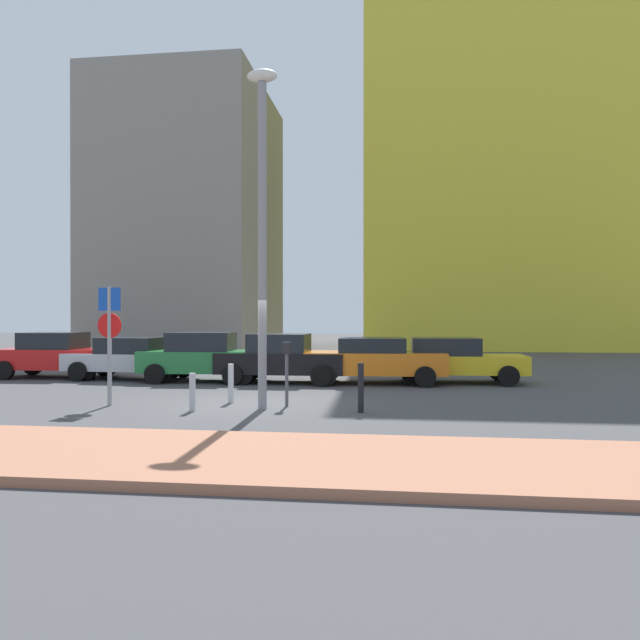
# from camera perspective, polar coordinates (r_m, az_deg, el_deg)

# --- Properties ---
(ground_plane) EXTENTS (120.00, 120.00, 0.00)m
(ground_plane) POSITION_cam_1_polar(r_m,az_deg,el_deg) (14.88, -6.46, -7.89)
(ground_plane) COLOR #424244
(sidewalk_brick) EXTENTS (40.00, 3.25, 0.14)m
(sidewalk_brick) POSITION_cam_1_polar(r_m,az_deg,el_deg) (9.42, -15.16, -12.28)
(sidewalk_brick) COLOR #9E664C
(sidewalk_brick) RESTS_ON ground
(parked_car_red) EXTENTS (4.25, 2.12, 1.58)m
(parked_car_red) POSITION_cam_1_polar(r_m,az_deg,el_deg) (22.83, -23.68, -3.03)
(parked_car_red) COLOR red
(parked_car_red) RESTS_ON ground
(parked_car_silver) EXTENTS (4.44, 2.07, 1.42)m
(parked_car_silver) POSITION_cam_1_polar(r_m,az_deg,el_deg) (21.29, -17.38, -3.44)
(parked_car_silver) COLOR #B7BABF
(parked_car_silver) RESTS_ON ground
(parked_car_green) EXTENTS (4.22, 2.12, 1.61)m
(parked_car_green) POSITION_cam_1_polar(r_m,az_deg,el_deg) (20.01, -10.89, -3.42)
(parked_car_green) COLOR #237238
(parked_car_green) RESTS_ON ground
(parked_car_black) EXTENTS (4.06, 2.01, 1.57)m
(parked_car_black) POSITION_cam_1_polar(r_m,az_deg,el_deg) (19.34, -3.68, -3.62)
(parked_car_black) COLOR black
(parked_car_black) RESTS_ON ground
(parked_car_orange) EXTENTS (4.45, 2.16, 1.45)m
(parked_car_orange) POSITION_cam_1_polar(r_m,az_deg,el_deg) (19.13, 5.20, -3.75)
(parked_car_orange) COLOR orange
(parked_car_orange) RESTS_ON ground
(parked_car_yellow) EXTENTS (4.28, 2.00, 1.44)m
(parked_car_yellow) POSITION_cam_1_polar(r_m,az_deg,el_deg) (19.74, 12.55, -3.67)
(parked_car_yellow) COLOR gold
(parked_car_yellow) RESTS_ON ground
(parking_sign_post) EXTENTS (0.60, 0.10, 2.84)m
(parking_sign_post) POSITION_cam_1_polar(r_m,az_deg,el_deg) (15.16, -19.34, -0.96)
(parking_sign_post) COLOR gray
(parking_sign_post) RESTS_ON ground
(parking_meter) EXTENTS (0.18, 0.14, 1.52)m
(parking_meter) POSITION_cam_1_polar(r_m,az_deg,el_deg) (14.25, -3.17, -4.29)
(parking_meter) COLOR #4C4C51
(parking_meter) RESTS_ON ground
(street_lamp) EXTENTS (0.70, 0.36, 7.78)m
(street_lamp) POSITION_cam_1_polar(r_m,az_deg,el_deg) (14.01, -5.50, 10.18)
(street_lamp) COLOR gray
(street_lamp) RESTS_ON ground
(traffic_bollard_near) EXTENTS (0.14, 0.14, 0.96)m
(traffic_bollard_near) POSITION_cam_1_polar(r_m,az_deg,el_deg) (15.03, -8.46, -5.96)
(traffic_bollard_near) COLOR #B7B7BC
(traffic_bollard_near) RESTS_ON ground
(traffic_bollard_mid) EXTENTS (0.13, 0.13, 1.10)m
(traffic_bollard_mid) POSITION_cam_1_polar(r_m,az_deg,el_deg) (13.37, 3.89, -6.44)
(traffic_bollard_mid) COLOR black
(traffic_bollard_mid) RESTS_ON ground
(traffic_bollard_far) EXTENTS (0.14, 0.14, 0.86)m
(traffic_bollard_far) POSITION_cam_1_polar(r_m,az_deg,el_deg) (13.87, -12.01, -6.71)
(traffic_bollard_far) COLOR #B7B7BC
(traffic_bollard_far) RESTS_ON ground
(building_colorful_midrise) EXTENTS (18.90, 13.04, 31.52)m
(building_colorful_midrise) POSITION_cam_1_polar(r_m,az_deg,el_deg) (46.21, 17.00, 17.47)
(building_colorful_midrise) COLOR gold
(building_colorful_midrise) RESTS_ON ground
(building_under_construction) EXTENTS (10.47, 12.47, 17.49)m
(building_under_construction) POSITION_cam_1_polar(r_m,az_deg,el_deg) (42.75, -12.16, 9.23)
(building_under_construction) COLOR gray
(building_under_construction) RESTS_ON ground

